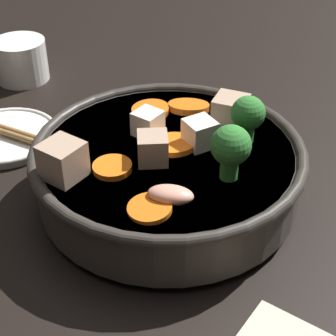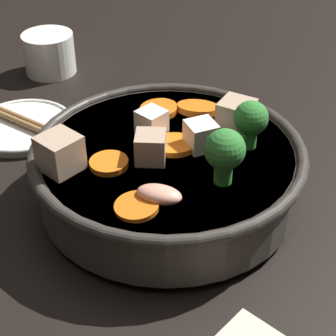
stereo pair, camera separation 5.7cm
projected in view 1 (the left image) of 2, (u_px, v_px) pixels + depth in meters
ground_plane at (168, 201)px, 0.60m from camera, size 3.00×3.00×0.00m
stirfry_bowl at (169, 166)px, 0.57m from camera, size 0.28×0.28×0.12m
side_saucer at (6, 137)px, 0.69m from camera, size 0.13×0.13×0.01m
tea_cup at (21, 60)px, 0.82m from camera, size 0.08×0.08×0.06m
chopsticks_pair at (4, 130)px, 0.68m from camera, size 0.06×0.22×0.01m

